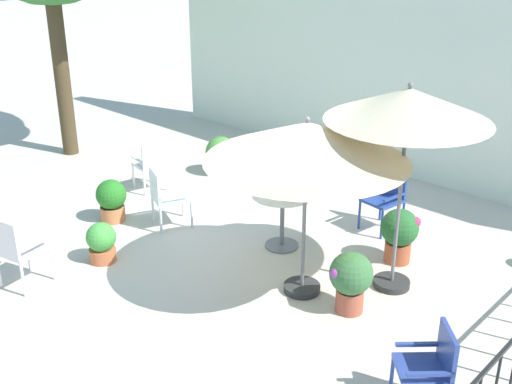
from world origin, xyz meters
The scene contains 15 objects.
ground_plane centered at (0.00, 0.00, 0.00)m, with size 60.00×60.00×0.00m, color beige.
villa_facade centered at (0.00, 4.30, 2.01)m, with size 10.57×0.30×4.02m, color silver.
patio_umbrella_0 centered at (1.19, 0.03, 1.87)m, with size 2.29×2.29×2.16m.
patio_umbrella_1 centered at (1.92, 0.85, 2.23)m, with size 1.84×1.84×2.50m.
cafe_table_0 centered at (0.28, 0.73, 0.55)m, with size 0.83×0.83×0.78m.
patio_chair_0 centered at (-2.56, 0.78, 0.49)m, with size 0.54×0.52×0.84m.
patio_chair_1 centered at (0.99, 2.17, 0.52)m, with size 0.52×0.55×0.89m.
patio_chair_2 centered at (3.29, -0.81, 0.52)m, with size 0.63×0.63×0.87m.
patio_chair_3 centered at (-1.37, 0.09, 0.50)m, with size 0.64×0.64×0.87m.
patio_chair_4 centered at (-1.37, -2.19, 0.54)m, with size 0.56×0.57×0.93m.
potted_plant_0 centered at (-2.27, 2.09, 0.36)m, with size 0.55×0.55×0.67m.
potted_plant_1 centered at (1.64, 1.43, 0.42)m, with size 0.49×0.49×0.73m.
potted_plant_2 centered at (-1.17, -1.15, 0.27)m, with size 0.39×0.39×0.54m.
potted_plant_4 centered at (1.85, 0.06, 0.42)m, with size 0.49×0.50×0.73m.
potted_plant_6 centered at (-2.09, -0.34, 0.34)m, with size 0.44×0.44×0.64m.
Camera 1 is at (5.23, -5.17, 4.08)m, focal length 44.71 mm.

